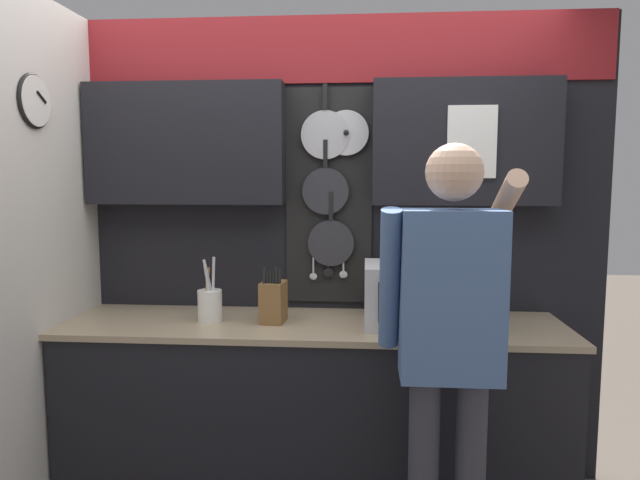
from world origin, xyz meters
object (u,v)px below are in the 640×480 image
object	(u,v)px
knife_block	(273,301)
person	(450,328)
utensil_crock	(210,303)
microwave	(421,295)

from	to	relation	value
knife_block	person	bearing A→B (deg)	-35.56
utensil_crock	person	distance (m)	1.22
microwave	knife_block	bearing A→B (deg)	179.96
knife_block	utensil_crock	size ratio (longest dim) A/B	0.88
knife_block	person	distance (m)	0.95
microwave	utensil_crock	bearing A→B (deg)	179.93
knife_block	utensil_crock	xyz separation A→B (m)	(-0.32, 0.00, -0.01)
microwave	utensil_crock	distance (m)	1.03
knife_block	person	xyz separation A→B (m)	(0.77, -0.55, 0.03)
utensil_crock	microwave	bearing A→B (deg)	-0.07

